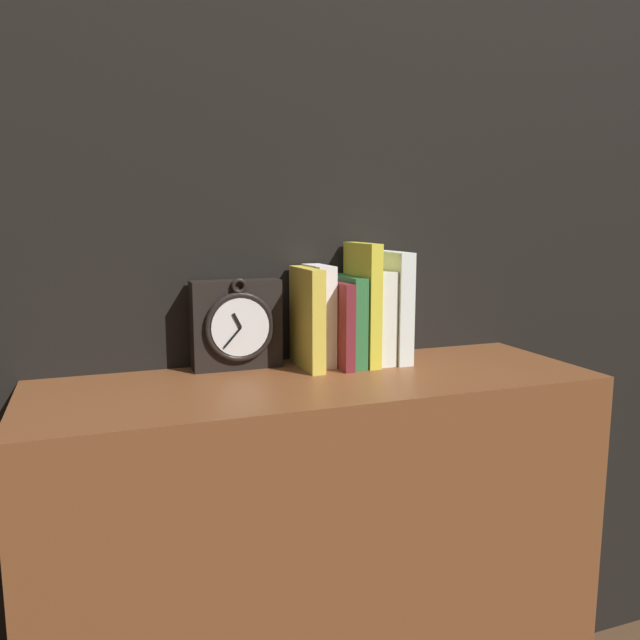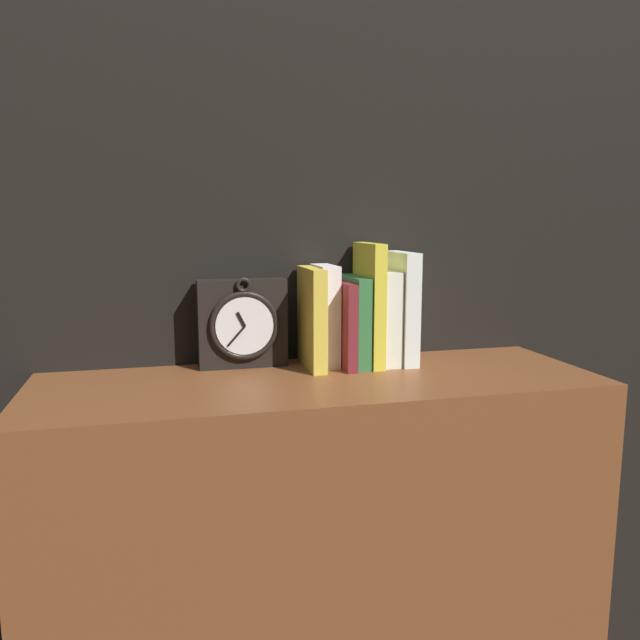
{
  "view_description": "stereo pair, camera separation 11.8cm",
  "coord_description": "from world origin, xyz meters",
  "px_view_note": "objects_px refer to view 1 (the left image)",
  "views": [
    {
      "loc": [
        -0.4,
        -1.1,
        1.2
      ],
      "look_at": [
        0.0,
        0.0,
        1.01
      ],
      "focal_mm": 35.0,
      "sensor_mm": 36.0,
      "label": 1
    },
    {
      "loc": [
        -0.29,
        -1.13,
        1.2
      ],
      "look_at": [
        0.0,
        0.0,
        1.01
      ],
      "focal_mm": 35.0,
      "sensor_mm": 36.0,
      "label": 2
    }
  ],
  "objects_px": {
    "book_slot1_white": "(319,315)",
    "book_slot5_white": "(376,316)",
    "book_slot4_yellow": "(362,304)",
    "clock": "(237,325)",
    "book_slot0_yellow": "(307,318)",
    "book_slot6_white": "(392,306)",
    "book_slot3_green": "(348,320)",
    "book_slot2_maroon": "(337,324)"
  },
  "relations": [
    {
      "from": "book_slot1_white",
      "to": "book_slot5_white",
      "type": "distance_m",
      "value": 0.13
    },
    {
      "from": "book_slot1_white",
      "to": "book_slot4_yellow",
      "type": "bearing_deg",
      "value": -11.31
    },
    {
      "from": "clock",
      "to": "book_slot5_white",
      "type": "relative_size",
      "value": 0.96
    },
    {
      "from": "clock",
      "to": "book_slot0_yellow",
      "type": "xyz_separation_m",
      "value": [
        0.14,
        -0.04,
        0.01
      ]
    },
    {
      "from": "book_slot1_white",
      "to": "book_slot6_white",
      "type": "distance_m",
      "value": 0.16
    },
    {
      "from": "book_slot1_white",
      "to": "book_slot6_white",
      "type": "xyz_separation_m",
      "value": [
        0.16,
        -0.02,
        0.01
      ]
    },
    {
      "from": "book_slot1_white",
      "to": "book_slot3_green",
      "type": "relative_size",
      "value": 1.12
    },
    {
      "from": "book_slot4_yellow",
      "to": "book_slot6_white",
      "type": "height_order",
      "value": "book_slot4_yellow"
    },
    {
      "from": "clock",
      "to": "book_slot3_green",
      "type": "distance_m",
      "value": 0.23
    },
    {
      "from": "book_slot4_yellow",
      "to": "book_slot5_white",
      "type": "distance_m",
      "value": 0.05
    },
    {
      "from": "book_slot0_yellow",
      "to": "book_slot4_yellow",
      "type": "relative_size",
      "value": 0.81
    },
    {
      "from": "book_slot4_yellow",
      "to": "book_slot1_white",
      "type": "bearing_deg",
      "value": 168.69
    },
    {
      "from": "book_slot0_yellow",
      "to": "book_slot2_maroon",
      "type": "relative_size",
      "value": 1.17
    },
    {
      "from": "book_slot3_green",
      "to": "book_slot2_maroon",
      "type": "bearing_deg",
      "value": -170.26
    },
    {
      "from": "book_slot0_yellow",
      "to": "book_slot5_white",
      "type": "bearing_deg",
      "value": 2.32
    },
    {
      "from": "clock",
      "to": "book_slot4_yellow",
      "type": "relative_size",
      "value": 0.74
    },
    {
      "from": "book_slot1_white",
      "to": "book_slot2_maroon",
      "type": "relative_size",
      "value": 1.19
    },
    {
      "from": "clock",
      "to": "book_slot0_yellow",
      "type": "bearing_deg",
      "value": -16.67
    },
    {
      "from": "book_slot3_green",
      "to": "book_slot0_yellow",
      "type": "bearing_deg",
      "value": -178.32
    },
    {
      "from": "book_slot6_white",
      "to": "book_slot5_white",
      "type": "bearing_deg",
      "value": 174.78
    },
    {
      "from": "book_slot0_yellow",
      "to": "book_slot4_yellow",
      "type": "distance_m",
      "value": 0.13
    },
    {
      "from": "book_slot2_maroon",
      "to": "book_slot3_green",
      "type": "relative_size",
      "value": 0.95
    },
    {
      "from": "book_slot4_yellow",
      "to": "book_slot5_white",
      "type": "relative_size",
      "value": 1.29
    },
    {
      "from": "book_slot1_white",
      "to": "book_slot4_yellow",
      "type": "height_order",
      "value": "book_slot4_yellow"
    },
    {
      "from": "book_slot2_maroon",
      "to": "book_slot5_white",
      "type": "distance_m",
      "value": 0.09
    },
    {
      "from": "book_slot5_white",
      "to": "book_slot6_white",
      "type": "height_order",
      "value": "book_slot6_white"
    },
    {
      "from": "book_slot3_green",
      "to": "book_slot4_yellow",
      "type": "relative_size",
      "value": 0.73
    },
    {
      "from": "clock",
      "to": "book_slot6_white",
      "type": "bearing_deg",
      "value": -6.53
    },
    {
      "from": "book_slot1_white",
      "to": "book_slot5_white",
      "type": "relative_size",
      "value": 1.06
    },
    {
      "from": "book_slot0_yellow",
      "to": "book_slot5_white",
      "type": "xyz_separation_m",
      "value": [
        0.16,
        0.01,
        -0.0
      ]
    },
    {
      "from": "book_slot4_yellow",
      "to": "book_slot5_white",
      "type": "height_order",
      "value": "book_slot4_yellow"
    },
    {
      "from": "clock",
      "to": "book_slot6_white",
      "type": "xyz_separation_m",
      "value": [
        0.33,
        -0.04,
        0.03
      ]
    },
    {
      "from": "clock",
      "to": "book_slot0_yellow",
      "type": "relative_size",
      "value": 0.92
    },
    {
      "from": "book_slot6_white",
      "to": "clock",
      "type": "bearing_deg",
      "value": 173.47
    },
    {
      "from": "book_slot6_white",
      "to": "book_slot1_white",
      "type": "bearing_deg",
      "value": 174.32
    },
    {
      "from": "clock",
      "to": "book_slot0_yellow",
      "type": "height_order",
      "value": "book_slot0_yellow"
    },
    {
      "from": "book_slot2_maroon",
      "to": "book_slot3_green",
      "type": "xyz_separation_m",
      "value": [
        0.03,
        0.0,
        0.01
      ]
    },
    {
      "from": "clock",
      "to": "book_slot5_white",
      "type": "xyz_separation_m",
      "value": [
        0.3,
        -0.03,
        0.01
      ]
    },
    {
      "from": "book_slot1_white",
      "to": "book_slot5_white",
      "type": "bearing_deg",
      "value": -5.82
    },
    {
      "from": "book_slot2_maroon",
      "to": "book_slot6_white",
      "type": "bearing_deg",
      "value": 2.22
    },
    {
      "from": "book_slot0_yellow",
      "to": "book_slot4_yellow",
      "type": "height_order",
      "value": "book_slot4_yellow"
    },
    {
      "from": "book_slot1_white",
      "to": "book_slot3_green",
      "type": "height_order",
      "value": "book_slot1_white"
    }
  ]
}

